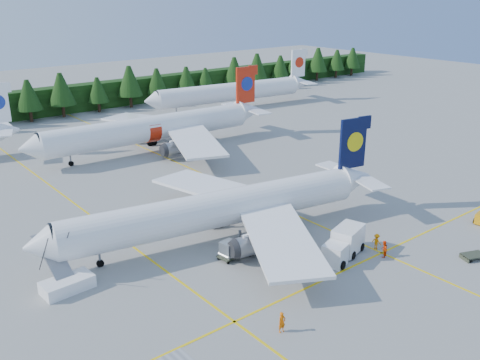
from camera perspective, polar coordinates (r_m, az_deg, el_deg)
ground at (r=58.66m, az=6.60°, el=-7.32°), size 320.00×320.00×0.00m
taxi_stripe_a at (r=66.57m, az=-14.62°, el=-4.46°), size 0.25×120.00×0.01m
taxi_stripe_b at (r=76.03m, az=-0.88°, el=-0.72°), size 0.25×120.00×0.01m
taxi_stripe_cross at (r=55.15m, az=11.07°, el=-9.44°), size 80.00×0.25×0.01m
treeline_hedge at (r=126.35m, az=-20.90°, el=7.67°), size 220.00×4.00×6.00m
airliner_navy at (r=58.68m, az=-3.16°, el=-3.36°), size 40.43×32.98×11.85m
airliner_red at (r=92.99m, az=-9.95°, el=5.29°), size 44.27×36.38×12.87m
airliner_far_right at (r=125.76m, az=-1.58°, el=9.32°), size 43.02×9.13×12.53m
airstairs at (r=53.24m, az=-18.13°, el=-10.13°), size 4.80×6.51×4.20m
service_truck at (r=57.09m, az=10.97°, el=-6.72°), size 6.53×3.90×2.97m
uld_pair at (r=56.45m, az=-0.00°, el=-7.04°), size 5.12×2.08×1.66m
crew_a at (r=45.17m, az=4.50°, el=-14.89°), size 0.70×0.50×1.82m
crew_b at (r=58.24m, az=15.08°, el=-7.13°), size 1.06×0.94×1.81m
crew_c at (r=59.76m, az=14.36°, el=-6.38°), size 0.56×0.77×1.76m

